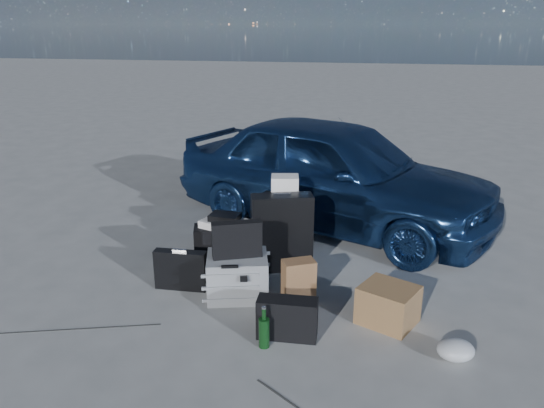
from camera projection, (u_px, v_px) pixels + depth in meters
The scene contains 16 objects.
ground at pixel (249, 319), 4.24m from camera, with size 60.00×60.00×0.00m, color #9E9F9A.
car at pixel (333, 172), 6.05m from camera, with size 1.49×3.71×1.26m, color navy.
pelican_case at pixel (237, 276), 4.55m from camera, with size 0.51×0.42×0.37m, color gray.
laptop_bag at pixel (237, 240), 4.43m from camera, with size 0.42×0.10×0.31m, color black.
briefcase at pixel (181, 270), 4.67m from camera, with size 0.46×0.10×0.36m, color black.
suitcase_left at pixel (282, 233), 4.99m from camera, with size 0.57×0.21×0.74m, color black.
suitcase_right at pixel (284, 226), 5.34m from camera, with size 0.52×0.19×0.62m, color black.
white_carton at pixel (285, 186), 5.21m from camera, with size 0.26×0.21×0.21m, color white.
duffel_bag at pixel (224, 240), 5.38m from camera, with size 0.60×0.26×0.30m, color black.
flat_box_white at pixel (224, 224), 5.31m from camera, with size 0.42×0.32×0.07m, color white.
flat_box_black at pixel (225, 217), 5.30m from camera, with size 0.29×0.21×0.06m, color black.
kraft_bag at pixel (299, 280), 4.49m from camera, with size 0.27×0.16×0.36m, color olive.
cardboard_box at pixel (388, 305), 4.14m from camera, with size 0.41×0.36×0.31m, color #915E3F.
plastic_bag at pixel (456, 350), 3.71m from camera, with size 0.26×0.23×0.15m, color #B9BCC0.
messenger_bag at pixel (287, 318), 3.95m from camera, with size 0.45×0.17×0.31m, color black.
green_bottle at pixel (264, 328), 3.82m from camera, with size 0.08×0.08×0.31m, color black.
Camera 1 is at (0.94, -3.61, 2.23)m, focal length 35.00 mm.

